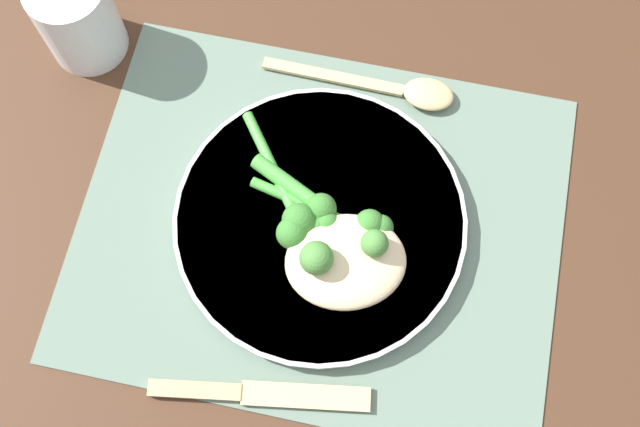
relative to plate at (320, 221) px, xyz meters
The scene contains 12 objects.
ground_plane 0.01m from the plate, ahead, with size 3.00×3.00×0.00m, color #422819.
placemat 0.01m from the plate, ahead, with size 0.43×0.34×0.00m.
plate is the anchor object (origin of this frame).
chicken_fillet 0.05m from the plate, 128.98° to the left, with size 0.12×0.11×0.03m.
pesto_dollop_primary 0.06m from the plate, 98.21° to the left, with size 0.03×0.03×0.03m.
pesto_dollop_secondary 0.07m from the plate, 156.21° to the left, with size 0.02×0.02×0.02m.
broccoli_stalk_right 0.04m from the plate, behind, with size 0.13×0.05×0.03m.
broccoli_stalk_rear 0.02m from the plate, 49.86° to the right, with size 0.09×0.07×0.03m.
broccoli_stalk_front 0.03m from the plate, 17.20° to the left, with size 0.10×0.12×0.03m.
knife 0.16m from the plate, 82.25° to the left, with size 0.19×0.04×0.01m.
spoon 0.16m from the plate, 109.10° to the right, with size 0.19×0.03×0.01m.
water_glass 0.30m from the plate, 28.03° to the right, with size 0.07×0.07×0.09m.
Camera 1 is at (-0.04, 0.21, 0.64)m, focal length 42.00 mm.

